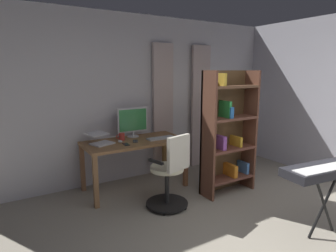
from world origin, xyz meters
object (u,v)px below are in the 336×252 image
object	(u,v)px
computer_monitor	(133,121)
laptop	(100,140)
desk	(135,146)
mug_coffee	(122,137)
piano_keyboard	(328,171)
bookshelf	(227,133)
computer_keyboard	(161,138)
cell_phone_by_monitor	(126,144)
office_chair	(170,174)
computer_mouse	(120,141)
cell_phone_face_up	(135,141)

from	to	relation	value
computer_monitor	laptop	distance (m)	0.64
desk	mug_coffee	size ratio (longest dim) A/B	11.26
computer_monitor	mug_coffee	world-z (taller)	computer_monitor
mug_coffee	piano_keyboard	xyz separation A→B (m)	(-1.36, 2.34, -0.07)
computer_monitor	bookshelf	world-z (taller)	bookshelf
computer_monitor	computer_keyboard	bearing A→B (deg)	130.64
computer_monitor	cell_phone_by_monitor	distance (m)	0.56
cell_phone_by_monitor	computer_monitor	bearing A→B (deg)	-121.28
office_chair	mug_coffee	bearing A→B (deg)	91.30
desk	computer_monitor	distance (m)	0.43
desk	piano_keyboard	world-z (taller)	piano_keyboard
computer_monitor	computer_mouse	size ratio (longest dim) A/B	4.96
computer_keyboard	cell_phone_by_monitor	size ratio (longest dim) A/B	3.03
cell_phone_face_up	bookshelf	size ratio (longest dim) A/B	0.08
computer_monitor	computer_mouse	world-z (taller)	computer_monitor
computer_mouse	piano_keyboard	distance (m)	2.64
cell_phone_face_up	office_chair	bearing A→B (deg)	122.68
office_chair	cell_phone_by_monitor	size ratio (longest dim) A/B	6.89
computer_mouse	computer_keyboard	bearing A→B (deg)	170.57
office_chair	cell_phone_face_up	size ratio (longest dim) A/B	6.89
bookshelf	desk	bearing A→B (deg)	-35.06
desk	computer_keyboard	world-z (taller)	computer_keyboard
computer_keyboard	piano_keyboard	bearing A→B (deg)	111.16
desk	mug_coffee	distance (m)	0.24
computer_mouse	cell_phone_face_up	distance (m)	0.22
mug_coffee	piano_keyboard	size ratio (longest dim) A/B	0.12
computer_monitor	piano_keyboard	distance (m)	2.72
laptop	office_chair	bearing A→B (deg)	105.59
mug_coffee	piano_keyboard	distance (m)	2.71
office_chair	piano_keyboard	distance (m)	1.79
office_chair	mug_coffee	xyz separation A→B (m)	(0.28, -0.94, 0.34)
cell_phone_by_monitor	computer_keyboard	bearing A→B (deg)	-170.84
desk	bookshelf	world-z (taller)	bookshelf
office_chair	mug_coffee	distance (m)	1.04
laptop	computer_mouse	xyz separation A→B (m)	(-0.27, 0.08, -0.04)
computer_keyboard	bookshelf	xyz separation A→B (m)	(-0.72, 0.67, 0.12)
computer_mouse	desk	bearing A→B (deg)	-177.79
mug_coffee	bookshelf	bearing A→B (deg)	144.62
office_chair	computer_mouse	distance (m)	0.93
office_chair	computer_keyboard	bearing A→B (deg)	53.94
cell_phone_by_monitor	bookshelf	distance (m)	1.46
computer_mouse	mug_coffee	size ratio (longest dim) A/B	0.75
desk	piano_keyboard	size ratio (longest dim) A/B	1.36
computer_monitor	cell_phone_face_up	distance (m)	0.41
bookshelf	piano_keyboard	size ratio (longest dim) A/B	1.62
computer_monitor	cell_phone_face_up	xyz separation A→B (m)	(0.10, 0.31, -0.25)
office_chair	piano_keyboard	xyz separation A→B (m)	(-1.09, 1.40, 0.27)
mug_coffee	piano_keyboard	bearing A→B (deg)	120.23
office_chair	computer_monitor	xyz separation A→B (m)	(0.04, -1.06, 0.54)
cell_phone_by_monitor	mug_coffee	size ratio (longest dim) A/B	1.09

